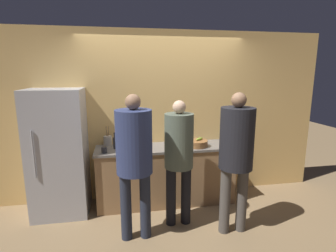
% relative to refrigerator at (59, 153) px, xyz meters
% --- Properties ---
extents(ground_plane, '(14.00, 14.00, 0.00)m').
position_rel_refrigerator_xyz_m(ground_plane, '(1.51, -0.29, -0.88)').
color(ground_plane, '#8C704C').
extents(wall_back, '(5.20, 0.06, 2.60)m').
position_rel_refrigerator_xyz_m(wall_back, '(1.51, 0.33, 0.42)').
color(wall_back, '#E0B266').
rests_on(wall_back, ground_plane).
extents(counter, '(2.07, 0.60, 0.89)m').
position_rel_refrigerator_xyz_m(counter, '(1.51, 0.05, -0.44)').
color(counter, '#9E754C').
rests_on(counter, ground_plane).
extents(refrigerator, '(0.73, 0.65, 1.76)m').
position_rel_refrigerator_xyz_m(refrigerator, '(0.00, 0.00, 0.00)').
color(refrigerator, '#B7B7BC').
rests_on(refrigerator, ground_plane).
extents(person_left, '(0.42, 0.42, 1.74)m').
position_rel_refrigerator_xyz_m(person_left, '(1.00, -0.80, 0.20)').
color(person_left, '#232838').
rests_on(person_left, ground_plane).
extents(person_center, '(0.36, 0.36, 1.64)m').
position_rel_refrigerator_xyz_m(person_center, '(1.57, -0.59, 0.11)').
color(person_center, black).
rests_on(person_center, ground_plane).
extents(person_right, '(0.40, 0.40, 1.75)m').
position_rel_refrigerator_xyz_m(person_right, '(2.20, -0.88, 0.20)').
color(person_right, '#4C4742').
rests_on(person_right, ground_plane).
extents(fruit_bowl, '(0.32, 0.32, 0.13)m').
position_rel_refrigerator_xyz_m(fruit_bowl, '(1.96, -0.05, 0.05)').
color(fruit_bowl, brown).
rests_on(fruit_bowl, counter).
extents(utensil_crock, '(0.13, 0.13, 0.30)m').
position_rel_refrigerator_xyz_m(utensil_crock, '(0.66, 0.23, 0.09)').
color(utensil_crock, '#ADA393').
rests_on(utensil_crock, counter).
extents(bottle_amber, '(0.06, 0.06, 0.14)m').
position_rel_refrigerator_xyz_m(bottle_amber, '(1.68, 0.23, 0.06)').
color(bottle_amber, brown).
rests_on(bottle_amber, counter).
extents(bottle_dark, '(0.05, 0.05, 0.24)m').
position_rel_refrigerator_xyz_m(bottle_dark, '(0.77, 0.05, 0.10)').
color(bottle_dark, '#333338').
rests_on(bottle_dark, counter).
extents(cup_black, '(0.08, 0.08, 0.08)m').
position_rel_refrigerator_xyz_m(cup_black, '(0.62, -0.14, 0.05)').
color(cup_black, '#28282D').
rests_on(cup_black, counter).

